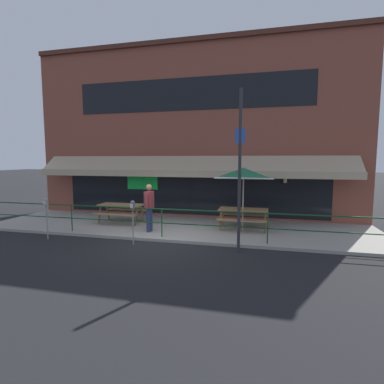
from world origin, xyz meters
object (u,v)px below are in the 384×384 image
Objects in this scene: picnic_table_left at (121,208)px; street_sign_pole at (240,170)px; picnic_table_centre at (243,213)px; parking_meter_far at (133,209)px; pedestrian_walking at (149,205)px; parking_meter_near at (46,206)px; patio_umbrella_centre at (244,174)px.

picnic_table_left is 0.39× the size of street_sign_pole.
street_sign_pole reaches higher than picnic_table_centre.
pedestrian_walking is at bearing 90.99° from parking_meter_far.
picnic_table_centre is (4.95, 0.04, 0.00)m from picnic_table_left.
parking_meter_near is (-1.40, -2.62, 0.44)m from picnic_table_left.
parking_meter_far is at bearing -141.24° from picnic_table_centre.
patio_umbrella_centre is at bearing 16.85° from pedestrian_walking.
parking_meter_far is at bearing -89.01° from pedestrian_walking.
picnic_table_centre is 6.89m from parking_meter_near.
parking_meter_far is at bearing -56.15° from picnic_table_left.
picnic_table_left is 0.76× the size of patio_umbrella_centre.
patio_umbrella_centre is at bearing -1.68° from picnic_table_left.
pedestrian_walking reaches higher than picnic_table_centre.
parking_meter_far is (0.02, -1.43, 0.09)m from pedestrian_walking.
parking_meter_far is at bearing 1.06° from parking_meter_near.
patio_umbrella_centre is 4.17m from parking_meter_far.
street_sign_pole is (0.06, -2.35, 0.21)m from patio_umbrella_centre.
patio_umbrella_centre reaches higher than picnic_table_centre.
parking_meter_far is at bearing -178.96° from street_sign_pole.
picnic_table_left is at bearing 153.47° from street_sign_pole.
pedestrian_walking is (1.69, -1.13, 0.35)m from picnic_table_left.
street_sign_pole is (3.31, -1.37, 1.33)m from pedestrian_walking.
pedestrian_walking is 1.20× the size of parking_meter_far.
parking_meter_near is at bearing -157.31° from picnic_table_centre.
street_sign_pole is at bearing 1.04° from parking_meter_far.
picnic_table_left is 5.84m from street_sign_pole.
picnic_table_centre is 0.76× the size of patio_umbrella_centre.
picnic_table_centre is 1.49m from patio_umbrella_centre.
patio_umbrella_centre is at bearing -90.00° from picnic_table_centre.
parking_meter_far reaches higher than picnic_table_centre.
parking_meter_near is at bearing -158.72° from patio_umbrella_centre.
street_sign_pole is at bearing -26.53° from picnic_table_left.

